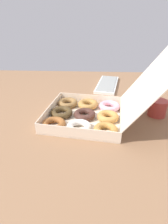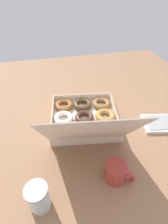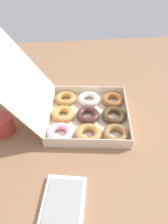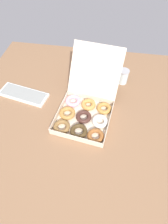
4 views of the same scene
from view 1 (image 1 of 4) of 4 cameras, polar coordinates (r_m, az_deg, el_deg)
The scene contains 4 objects.
ground_plane at distance 92.97cm, azimuth -1.28°, elevation -1.94°, with size 180.00×180.00×2.00cm, color #8F6747.
donut_box at distance 89.06cm, azimuth 2.15°, elevation 0.25°, with size 45.26×63.67×36.30cm.
keyboard at distance 137.78cm, azimuth 7.62°, elevation 8.99°, with size 41.30×21.35×2.20cm.
coffee_mug at distance 99.77cm, azimuth 22.98°, elevation 1.38°, with size 11.65×10.23×8.61cm.
Camera 1 is at (80.30, 6.35, 45.42)cm, focal length 28.00 mm.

